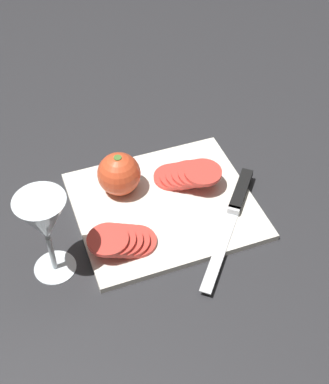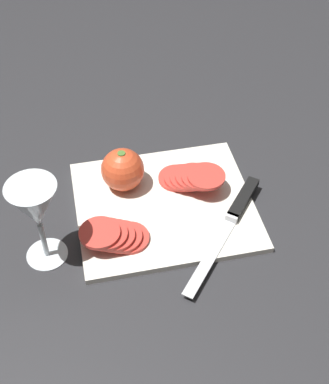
{
  "view_description": "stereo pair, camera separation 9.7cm",
  "coord_description": "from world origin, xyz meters",
  "px_view_note": "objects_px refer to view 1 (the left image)",
  "views": [
    {
      "loc": [
        -0.18,
        -0.67,
        0.74
      ],
      "look_at": [
        0.05,
        -0.03,
        0.04
      ],
      "focal_mm": 50.0,
      "sensor_mm": 36.0,
      "label": 1
    },
    {
      "loc": [
        -0.09,
        -0.7,
        0.74
      ],
      "look_at": [
        0.05,
        -0.03,
        0.04
      ],
      "focal_mm": 50.0,
      "sensor_mm": 36.0,
      "label": 2
    }
  ],
  "objects_px": {
    "whole_tomato": "(119,174)",
    "tomato_slice_stack_far": "(187,175)",
    "knife": "(237,201)",
    "tomato_slice_stack_near": "(122,241)",
    "wine_glass": "(44,223)"
  },
  "relations": [
    {
      "from": "wine_glass",
      "to": "tomato_slice_stack_far",
      "type": "relative_size",
      "value": 1.42
    },
    {
      "from": "wine_glass",
      "to": "whole_tomato",
      "type": "xyz_separation_m",
      "value": [
        0.15,
        0.13,
        -0.06
      ]
    },
    {
      "from": "whole_tomato",
      "to": "tomato_slice_stack_near",
      "type": "bearing_deg",
      "value": -105.09
    },
    {
      "from": "wine_glass",
      "to": "tomato_slice_stack_near",
      "type": "bearing_deg",
      "value": -2.68
    },
    {
      "from": "wine_glass",
      "to": "knife",
      "type": "distance_m",
      "value": 0.36
    },
    {
      "from": "knife",
      "to": "tomato_slice_stack_near",
      "type": "relative_size",
      "value": 1.97
    },
    {
      "from": "tomato_slice_stack_near",
      "to": "tomato_slice_stack_far",
      "type": "height_order",
      "value": "tomato_slice_stack_far"
    },
    {
      "from": "knife",
      "to": "tomato_slice_stack_far",
      "type": "xyz_separation_m",
      "value": [
        -0.07,
        0.08,
        0.01
      ]
    },
    {
      "from": "whole_tomato",
      "to": "tomato_slice_stack_far",
      "type": "height_order",
      "value": "whole_tomato"
    },
    {
      "from": "tomato_slice_stack_near",
      "to": "knife",
      "type": "bearing_deg",
      "value": 6.14
    },
    {
      "from": "knife",
      "to": "tomato_slice_stack_near",
      "type": "xyz_separation_m",
      "value": [
        -0.23,
        -0.02,
        0.01
      ]
    },
    {
      "from": "tomato_slice_stack_far",
      "to": "wine_glass",
      "type": "bearing_deg",
      "value": -159.88
    },
    {
      "from": "wine_glass",
      "to": "whole_tomato",
      "type": "relative_size",
      "value": 2.03
    },
    {
      "from": "whole_tomato",
      "to": "tomato_slice_stack_far",
      "type": "distance_m",
      "value": 0.13
    },
    {
      "from": "wine_glass",
      "to": "tomato_slice_stack_far",
      "type": "distance_m",
      "value": 0.31
    }
  ]
}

